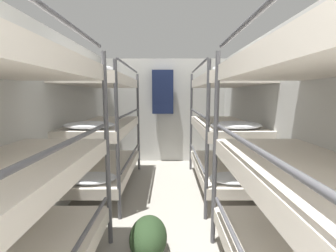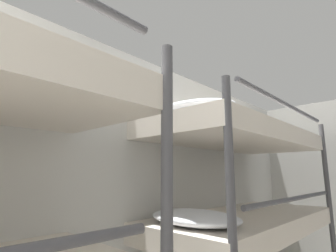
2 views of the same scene
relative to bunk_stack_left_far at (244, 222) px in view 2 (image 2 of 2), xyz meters
name	(u,v)px [view 2 (image 2 of 2)]	position (x,y,z in m)	size (l,w,h in m)	color
wall_left	(96,216)	(-0.42, -1.04, 0.11)	(0.06, 5.28, 2.21)	silver
bunk_stack_left_far	(244,222)	(0.00, 0.00, 0.00)	(0.79, 1.83, 1.88)	#4C4C51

